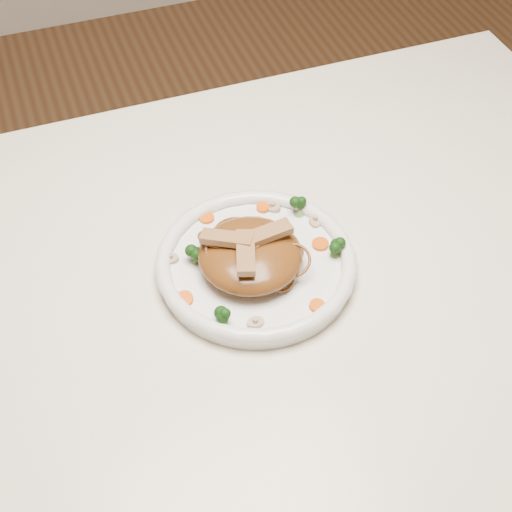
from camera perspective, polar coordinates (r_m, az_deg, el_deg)
name	(u,v)px	position (r m, az deg, el deg)	size (l,w,h in m)	color
table	(254,317)	(1.06, -0.12, -4.60)	(1.20, 0.80, 0.75)	beige
plate	(256,267)	(0.98, 0.00, -0.87)	(0.26, 0.26, 0.02)	white
noodle_mound	(250,255)	(0.95, -0.44, 0.08)	(0.13, 0.13, 0.04)	brown
chicken_a	(266,234)	(0.94, 0.77, 1.67)	(0.07, 0.02, 0.01)	#AB7B50
chicken_b	(227,239)	(0.93, -2.22, 1.31)	(0.07, 0.02, 0.01)	#AB7B50
chicken_c	(246,253)	(0.92, -0.79, 0.26)	(0.07, 0.02, 0.01)	#AB7B50
broccoli_0	(299,206)	(1.02, 3.29, 3.81)	(0.03, 0.03, 0.03)	#0D360B
broccoli_1	(196,252)	(0.97, -4.54, 0.29)	(0.03, 0.03, 0.03)	#0D360B
broccoli_2	(222,315)	(0.90, -2.56, -4.49)	(0.03, 0.03, 0.03)	#0D360B
broccoli_3	(336,248)	(0.98, 6.03, 0.64)	(0.02, 0.02, 0.03)	#0D360B
carrot_0	(263,208)	(1.04, 0.53, 3.66)	(0.02, 0.02, 0.01)	#F05808
carrot_1	(184,299)	(0.93, -5.44, -3.25)	(0.02, 0.02, 0.01)	#F05808
carrot_2	(320,244)	(0.99, 4.87, 0.90)	(0.02, 0.02, 0.01)	#F05808
carrot_3	(207,218)	(1.03, -3.74, 2.89)	(0.02, 0.02, 0.01)	#F05808
carrot_4	(317,306)	(0.93, 4.64, -3.75)	(0.02, 0.02, 0.01)	#F05808
mushroom_0	(255,323)	(0.91, -0.04, -5.04)	(0.02, 0.02, 0.01)	beige
mushroom_1	(315,220)	(1.02, 4.49, 2.70)	(0.02, 0.02, 0.01)	beige
mushroom_2	(171,259)	(0.98, -6.43, -0.20)	(0.02, 0.02, 0.01)	beige
mushroom_3	(272,207)	(1.04, 1.25, 3.73)	(0.02, 0.02, 0.01)	beige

